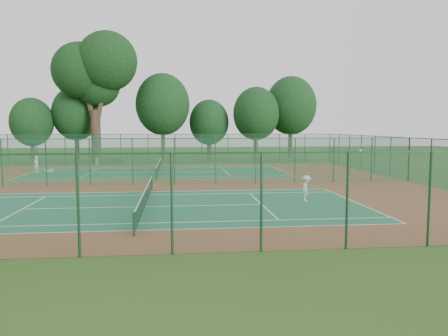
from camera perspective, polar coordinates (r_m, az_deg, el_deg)
The scene contains 20 objects.
ground at distance 32.99m, azimuth -9.13°, elevation -2.20°, with size 120.00×120.00×0.00m, color #2B4C18.
red_pad at distance 32.99m, azimuth -9.13°, elevation -2.19°, with size 40.00×36.00×0.01m, color brown.
court_near at distance 24.11m, azimuth -10.22°, elevation -5.00°, with size 23.77×10.97×0.01m, color #1F6246.
court_far at distance 41.92m, azimuth -8.51°, elevation -0.55°, with size 23.77×10.97×0.01m, color #1E5F37.
fence_north at distance 50.75m, azimuth -8.13°, elevation 2.47°, with size 40.00×0.09×3.50m.
fence_south at distance 14.98m, azimuth -12.74°, elevation -4.64°, with size 40.00×0.09×3.50m.
fence_east at distance 37.51m, azimuth 22.99°, elevation 1.05°, with size 0.09×36.00×3.50m.
fence_divider at distance 32.80m, azimuth -9.18°, elevation 0.85°, with size 40.00×0.09×3.50m.
tennis_net_near at distance 24.02m, azimuth -10.24°, elevation -3.76°, with size 0.10×12.90×0.97m.
tennis_net_far at distance 41.86m, azimuth -8.52°, elevation 0.17°, with size 0.10×12.90×0.97m.
player_near at distance 25.75m, azimuth 10.71°, elevation -2.63°, with size 0.98×0.56×1.51m, color white.
player_far at distance 44.47m, azimuth -23.31°, elevation 0.45°, with size 0.59×0.39×1.61m, color white.
trash_bin at distance 51.07m, azimuth -16.31°, elevation 0.79°, with size 0.43×0.43×0.78m, color slate.
bench at distance 50.17m, azimuth -14.13°, elevation 0.79°, with size 1.35×0.69×0.80m.
kit_bag at distance 44.69m, azimuth -21.86°, elevation -0.34°, with size 0.77×0.29×0.29m, color silver.
stray_ball_a at distance 32.31m, azimuth -9.87°, elevation -2.29°, with size 0.07×0.07×0.07m, color yellow.
stray_ball_b at distance 32.99m, azimuth 7.25°, elevation -2.10°, with size 0.07×0.07×0.07m, color #D6E334.
stray_ball_c at distance 32.52m, azimuth -9.04°, elevation -2.23°, with size 0.07×0.07×0.07m, color #D6F438.
big_tree at distance 55.90m, azimuth -16.45°, elevation 12.18°, with size 10.22×7.48×15.70m.
evergreen_row at distance 57.08m, azimuth -7.40°, elevation 1.03°, with size 39.00×5.00×12.00m, color black, non-canonical shape.
Camera 1 is at (1.72, -32.66, 4.35)m, focal length 35.00 mm.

